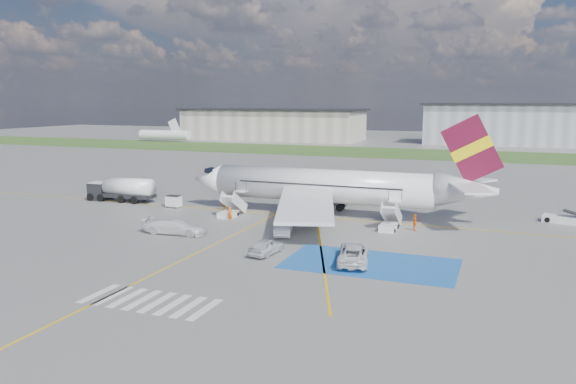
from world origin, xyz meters
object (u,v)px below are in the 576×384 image
(fuel_tanker, at_px, (122,191))
(gpu_cart, at_px, (174,202))
(airliner, at_px, (335,186))
(car_silver_a, at_px, (266,246))
(van_white_a, at_px, (354,250))
(van_white_b, at_px, (175,224))
(car_silver_b, at_px, (283,227))
(belt_loader, at_px, (566,220))

(fuel_tanker, relative_size, gpu_cart, 5.03)
(airliner, distance_m, car_silver_a, 18.73)
(van_white_a, height_order, van_white_b, van_white_b)
(gpu_cart, bearing_deg, car_silver_b, -22.02)
(fuel_tanker, xyz_separation_m, van_white_a, (35.94, -16.34, -0.35))
(car_silver_a, bearing_deg, gpu_cart, -32.80)
(van_white_a, xyz_separation_m, van_white_b, (-19.21, 2.98, 0.01))
(fuel_tanker, relative_size, car_silver_b, 2.01)
(car_silver_a, bearing_deg, airliner, -85.80)
(van_white_a, bearing_deg, belt_loader, -140.10)
(fuel_tanker, height_order, van_white_b, fuel_tanker)
(fuel_tanker, bearing_deg, van_white_b, -40.50)
(belt_loader, bearing_deg, gpu_cart, -156.97)
(airliner, bearing_deg, van_white_a, -68.59)
(gpu_cart, relative_size, car_silver_a, 0.45)
(airliner, xyz_separation_m, car_silver_a, (-0.63, -18.53, -2.68))
(car_silver_b, bearing_deg, van_white_b, 2.07)
(gpu_cart, xyz_separation_m, car_silver_b, (18.24, -8.54, 0.09))
(van_white_b, bearing_deg, car_silver_b, -73.55)
(airliner, relative_size, van_white_a, 7.03)
(gpu_cart, bearing_deg, car_silver_a, -35.88)
(airliner, xyz_separation_m, fuel_tanker, (-28.93, -1.54, -2.06))
(gpu_cart, relative_size, van_white_b, 0.37)
(airliner, relative_size, car_silver_b, 7.86)
(fuel_tanker, distance_m, belt_loader, 54.29)
(airliner, height_order, belt_loader, airliner)
(gpu_cart, xyz_separation_m, van_white_a, (27.17, -15.14, 0.30))
(airliner, xyz_separation_m, car_silver_b, (-1.92, -11.28, -2.62))
(fuel_tanker, distance_m, van_white_a, 39.48)
(airliner, distance_m, fuel_tanker, 29.05)
(car_silver_a, bearing_deg, belt_loader, -131.42)
(fuel_tanker, relative_size, van_white_b, 1.86)
(airliner, xyz_separation_m, gpu_cart, (-20.16, -2.74, -2.71))
(belt_loader, distance_m, van_white_b, 42.10)
(gpu_cart, height_order, car_silver_a, gpu_cart)
(car_silver_a, height_order, van_white_a, van_white_a)
(car_silver_b, height_order, van_white_b, van_white_b)
(fuel_tanker, relative_size, van_white_a, 1.80)
(car_silver_b, bearing_deg, gpu_cart, -42.43)
(car_silver_a, bearing_deg, van_white_b, -11.26)
(car_silver_a, height_order, car_silver_b, car_silver_b)
(airliner, distance_m, van_white_a, 19.35)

